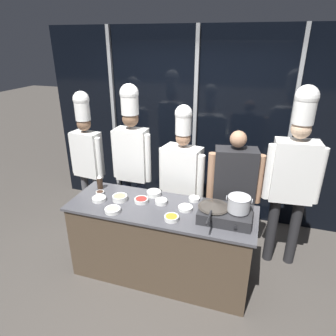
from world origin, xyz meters
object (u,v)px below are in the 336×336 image
Objects in this scene: prep_bowl_mushrooms at (120,198)px; prep_bowl_carrots at (172,218)px; portable_stove at (225,214)px; stock_pot at (239,203)px; chef_pastry at (294,169)px; prep_bowl_bean_sprouts at (194,199)px; prep_bowl_chicken at (161,201)px; prep_bowl_soy_glaze at (100,193)px; prep_bowl_bell_pepper at (141,200)px; prep_bowl_rice at (99,199)px; squeeze_bottle_soy at (100,182)px; prep_bowl_noodles at (185,208)px; chef_sous at (132,151)px; chef_line at (182,171)px; chef_head at (87,151)px; prep_bowl_garlic at (154,193)px; frying_pan at (214,205)px; person_guest at (234,185)px; prep_bowl_ginger at (113,210)px.

prep_bowl_carrots is at bearing -16.59° from prep_bowl_mushrooms.
portable_stove is 0.19m from stock_pot.
prep_bowl_mushrooms is at bearing 14.95° from chef_pastry.
prep_bowl_chicken is (-0.32, -0.17, 0.00)m from prep_bowl_bean_sprouts.
chef_pastry reaches higher than prep_bowl_soy_glaze.
prep_bowl_mushrooms is at bearing -162.50° from prep_bowl_bean_sprouts.
prep_bowl_bell_pepper reaches higher than prep_bowl_rice.
chef_pastry reaches higher than squeeze_bottle_soy.
stock_pot reaches higher than prep_bowl_carrots.
squeeze_bottle_soy is 1.51× the size of prep_bowl_bean_sprouts.
chef_sous is (-0.87, 0.62, 0.31)m from prep_bowl_noodles.
chef_line is (0.52, 0.66, 0.11)m from prep_bowl_mushrooms.
chef_sous is at bearing 135.32° from prep_bowl_chicken.
prep_bowl_soy_glaze is 0.88m from chef_head.
portable_stove reaches higher than prep_bowl_garlic.
prep_bowl_bell_pepper is at bearing -13.61° from squeeze_bottle_soy.
portable_stove is 0.25× the size of chef_sous.
prep_bowl_mushrooms is at bearing 178.13° from frying_pan.
prep_bowl_bean_sprouts is (0.78, 0.25, -0.01)m from prep_bowl_mushrooms.
person_guest is (1.99, -0.10, -0.15)m from chef_head.
prep_bowl_noodles is (0.42, -0.19, -0.01)m from prep_bowl_garlic.
prep_bowl_mushrooms is 0.08× the size of chef_pastry.
frying_pan is at bearing 67.88° from person_guest.
prep_bowl_mushrooms reaches higher than prep_bowl_ginger.
squeeze_bottle_soy reaches higher than prep_bowl_soy_glaze.
portable_stove is at bearing -36.33° from prep_bowl_bean_sprouts.
frying_pan reaches higher than prep_bowl_mushrooms.
prep_bowl_bean_sprouts is 0.37m from prep_bowl_chicken.
prep_bowl_garlic is at bearing 11.32° from chef_pastry.
prep_bowl_mushrooms is at bearing -170.44° from prep_bowl_chicken.
person_guest is at bearing 15.98° from squeeze_bottle_soy.
stock_pot reaches higher than prep_bowl_soy_glaze.
person_guest is at bearing 43.65° from prep_bowl_bean_sprouts.
stock_pot reaches higher than prep_bowl_chicken.
prep_bowl_chicken is 0.86× the size of prep_bowl_bell_pepper.
chef_head reaches higher than prep_bowl_bell_pepper.
frying_pan is at bearing -8.79° from squeeze_bottle_soy.
chef_sous is (-1.29, 0.69, 0.27)m from portable_stove.
prep_bowl_chicken and prep_bowl_carrots have the same top height.
portable_stove is at bearing 42.51° from chef_pastry.
prep_bowl_mushrooms is 0.23m from prep_bowl_rice.
frying_pan is 4.46× the size of prep_bowl_bean_sprouts.
chef_sous is at bearing 135.80° from prep_bowl_garlic.
stock_pot is at bearing -6.85° from prep_bowl_noodles.
squeeze_bottle_soy reaches higher than prep_bowl_carrots.
chef_head is (-0.83, 0.71, 0.20)m from prep_bowl_mushrooms.
chef_head is (-1.28, 0.64, 0.21)m from prep_bowl_chicken.
chef_head reaches higher than prep_bowl_carrots.
prep_bowl_chicken is 0.87× the size of prep_bowl_rice.
frying_pan is 0.43m from prep_bowl_carrots.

